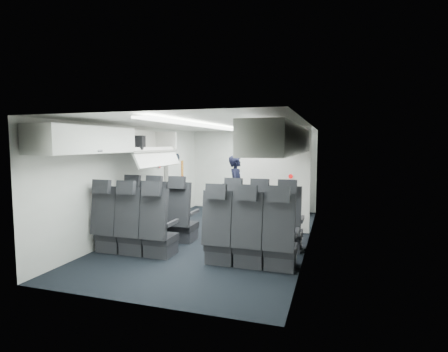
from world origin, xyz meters
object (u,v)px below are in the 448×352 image
Objects in this scene: galley_unit at (286,177)px; seat_row_front at (208,222)px; boarding_door at (175,178)px; seat_row_mid at (188,234)px; carry_on_bag at (132,143)px; flight_attendant at (236,188)px.

seat_row_front is at bearing -106.28° from galley_unit.
boarding_door is (-1.64, 2.09, 0.55)m from seat_row_front.
seat_row_mid is 2.15m from carry_on_bag.
seat_row_mid is 4.30m from galley_unit.
seat_row_front is 2.71m from boarding_door.
carry_on_bag is (0.21, -2.24, 0.87)m from boarding_door.
boarding_door is 1.62m from flight_attendant.
galley_unit reaches higher than seat_row_front.
flight_attendant is 2.77m from carry_on_bag.
carry_on_bag is at bearing -124.89° from galley_unit.
seat_row_front is 0.90m from seat_row_mid.
boarding_door is at bearing 118.77° from seat_row_mid.
boarding_door is 2.41m from carry_on_bag.
boarding_door is at bearing -155.72° from galley_unit.
galley_unit is 1.24× the size of flight_attendant.
carry_on_bag is at bearing -84.56° from boarding_door.
seat_row_mid is at bearing -90.00° from seat_row_front.
seat_row_front is at bearing -51.84° from boarding_door.
seat_row_front is at bearing 175.04° from flight_attendant.
boarding_door is at bearing 128.16° from seat_row_front.
galley_unit is 4.40× the size of carry_on_bag.
galley_unit is at bearing 37.07° from carry_on_bag.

